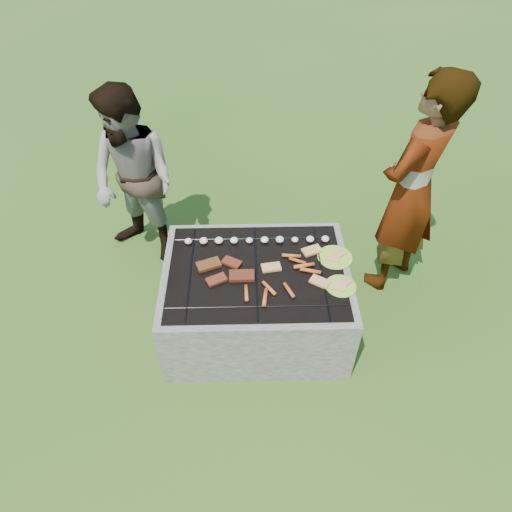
{
  "coord_description": "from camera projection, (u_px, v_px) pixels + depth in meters",
  "views": [
    {
      "loc": [
        -0.05,
        -2.16,
        2.89
      ],
      "look_at": [
        0.0,
        0.05,
        0.7
      ],
      "focal_mm": 32.0,
      "sensor_mm": 36.0,
      "label": 1
    }
  ],
  "objects": [
    {
      "name": "plate_near",
      "position": [
        341.0,
        286.0,
        3.03
      ],
      "size": [
        0.21,
        0.21,
        0.03
      ],
      "color": "#EDFF3C",
      "rests_on": "fire_pit"
    },
    {
      "name": "lawn",
      "position": [
        256.0,
        324.0,
        3.57
      ],
      "size": [
        60.0,
        60.0,
        0.0
      ],
      "primitive_type": "plane",
      "color": "#234711",
      "rests_on": "ground"
    },
    {
      "name": "fire_pit",
      "position": [
        256.0,
        301.0,
        3.37
      ],
      "size": [
        1.3,
        1.0,
        0.62
      ],
      "color": "gray",
      "rests_on": "ground"
    },
    {
      "name": "cook",
      "position": [
        411.0,
        191.0,
        3.3
      ],
      "size": [
        0.77,
        0.76,
        1.8
      ],
      "primitive_type": "imported",
      "rotation": [
        0.0,
        0.0,
        3.89
      ],
      "color": "gray",
      "rests_on": "ground"
    },
    {
      "name": "sausages",
      "position": [
        285.0,
        277.0,
        3.07
      ],
      "size": [
        0.53,
        0.47,
        0.03
      ],
      "color": "#D35822",
      "rests_on": "fire_pit"
    },
    {
      "name": "mushrooms",
      "position": [
        256.0,
        240.0,
        3.32
      ],
      "size": [
        1.06,
        0.06,
        0.04
      ],
      "color": "#EDE8C9",
      "rests_on": "fire_pit"
    },
    {
      "name": "bread_on_grate",
      "position": [
        301.0,
        265.0,
        3.16
      ],
      "size": [
        0.47,
        0.43,
        0.02
      ],
      "color": "tan",
      "rests_on": "fire_pit"
    },
    {
      "name": "plate_far",
      "position": [
        335.0,
        257.0,
        3.23
      ],
      "size": [
        0.27,
        0.27,
        0.03
      ],
      "color": "#F5EE3A",
      "rests_on": "fire_pit"
    },
    {
      "name": "bystander",
      "position": [
        135.0,
        181.0,
        3.61
      ],
      "size": [
        0.94,
        0.89,
        1.53
      ],
      "primitive_type": "imported",
      "rotation": [
        0.0,
        0.0,
        -0.56
      ],
      "color": "#9F9584",
      "rests_on": "ground"
    },
    {
      "name": "pork_slabs",
      "position": [
        225.0,
        271.0,
        3.12
      ],
      "size": [
        0.41,
        0.29,
        0.03
      ],
      "color": "brown",
      "rests_on": "fire_pit"
    }
  ]
}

